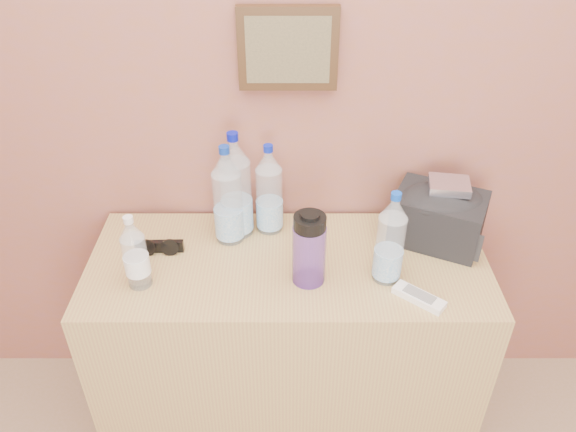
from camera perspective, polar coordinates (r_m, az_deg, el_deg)
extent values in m
plane|color=#8E5356|center=(1.78, 2.69, 15.32)|extent=(4.00, 0.00, 4.00)
cube|color=#AB8449|center=(2.08, 0.00, -13.11)|extent=(1.28, 0.53, 0.80)
cylinder|color=#A7BAD1|center=(1.82, -6.13, 1.61)|extent=(0.09, 0.09, 0.30)
cylinder|color=#0E3097|center=(1.72, -6.51, 6.71)|extent=(0.03, 0.03, 0.02)
cylinder|color=white|center=(1.86, -1.92, 2.27)|extent=(0.09, 0.09, 0.28)
cylinder|color=#0A1DAB|center=(1.78, -2.03, 6.89)|extent=(0.03, 0.03, 0.02)
cylinder|color=white|center=(1.84, -5.31, 2.54)|extent=(0.10, 0.10, 0.33)
cylinder|color=#09129E|center=(1.74, -5.67, 8.04)|extent=(0.04, 0.04, 0.02)
cylinder|color=silver|center=(1.68, 10.33, -2.67)|extent=(0.08, 0.08, 0.27)
cylinder|color=#0C41BD|center=(1.59, 10.94, 2.00)|extent=(0.03, 0.03, 0.02)
cylinder|color=silver|center=(1.71, -15.23, -3.95)|extent=(0.07, 0.07, 0.21)
cylinder|color=silver|center=(1.63, -15.93, -0.36)|extent=(0.03, 0.03, 0.02)
cylinder|color=#5E33A6|center=(1.67, 2.14, -3.91)|extent=(0.10, 0.10, 0.20)
cylinder|color=black|center=(1.60, 2.24, -0.50)|extent=(0.10, 0.10, 0.05)
cube|color=white|center=(1.70, 13.15, -8.05)|extent=(0.15, 0.14, 0.02)
cube|color=silver|center=(1.86, 16.07, 3.01)|extent=(0.14, 0.12, 0.03)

